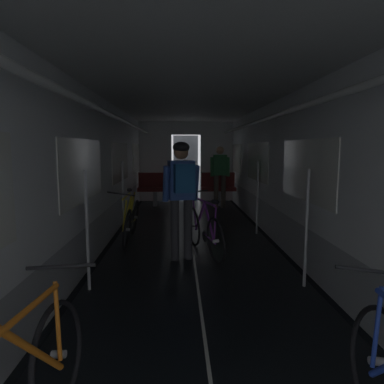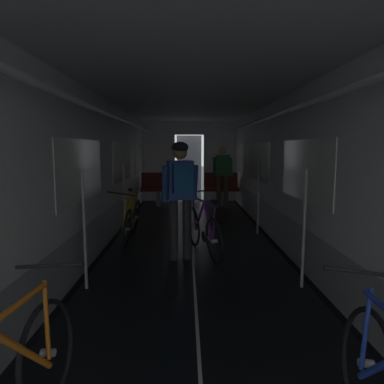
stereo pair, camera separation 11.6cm
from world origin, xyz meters
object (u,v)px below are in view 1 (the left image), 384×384
Objects in this scene: person_standing_near_bench at (220,172)px; bench_seat_far_left at (155,186)px; bicycle_purple_in_aisle at (204,230)px; bicycle_yellow at (131,220)px; bench_seat_far_right at (218,186)px; person_cyclist_aisle at (182,188)px.

bench_seat_far_left is at bearing 168.21° from person_standing_near_bench.
bicycle_yellow is at bearing 146.68° from bicycle_purple_in_aisle.
bench_seat_far_right is at bearing 80.99° from bicycle_purple_in_aisle.
bicycle_purple_in_aisle is at bearing -33.32° from bicycle_yellow.
bench_seat_far_right is 0.57× the size of person_cyclist_aisle.
bicycle_yellow is (-0.17, -3.84, -0.19)m from bench_seat_far_left.
person_cyclist_aisle is 1.03× the size of person_standing_near_bench.
bicycle_purple_in_aisle is at bearing -77.11° from bench_seat_far_left.
bench_seat_far_right is (1.80, 0.00, 0.00)m from bench_seat_far_left.
person_cyclist_aisle reaches higher than bench_seat_far_left.
person_cyclist_aisle reaches higher than bicycle_purple_in_aisle.
bench_seat_far_right is 4.71m from bicycle_purple_in_aisle.
person_cyclist_aisle reaches higher than bench_seat_far_right.
bench_seat_far_left is 0.57× the size of person_cyclist_aisle.
bicycle_yellow is at bearing -119.63° from person_standing_near_bench.
person_standing_near_bench is at bearing -89.59° from bench_seat_far_right.
person_standing_near_bench is at bearing 60.37° from bicycle_yellow.
bench_seat_far_right is 0.55m from person_standing_near_bench.
bench_seat_far_left is 3.85m from bicycle_yellow.
person_standing_near_bench reaches higher than bench_seat_far_right.
bench_seat_far_left is at bearing 87.52° from bicycle_yellow.
bench_seat_far_right is 0.58× the size of person_standing_near_bench.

